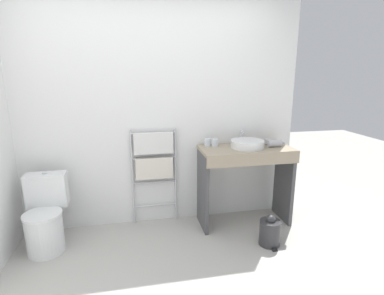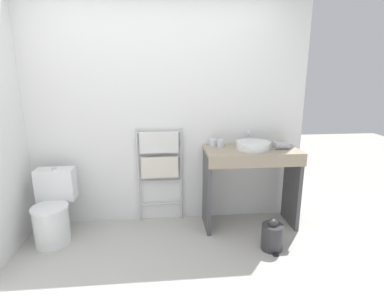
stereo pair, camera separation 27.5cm
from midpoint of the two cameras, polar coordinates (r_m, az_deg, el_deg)
wall_back at (r=3.37m, az=-8.96°, el=7.54°), size 3.20×0.12×2.65m
toilet at (r=3.39m, az=-28.32°, el=-11.82°), size 0.39×0.50×0.73m
towel_radiator at (r=3.37m, az=-9.57°, el=-2.40°), size 0.51×0.06×1.10m
vanity_counter at (r=3.39m, az=7.88°, el=-4.80°), size 1.02×0.49×0.90m
sink_basin at (r=3.32m, az=8.20°, el=0.69°), size 0.37×0.37×0.08m
faucet at (r=3.49m, az=7.15°, el=2.32°), size 0.02×0.10×0.15m
cup_near_wall at (r=3.36m, az=0.64°, el=0.98°), size 0.07×0.07×0.08m
cup_near_edge at (r=3.34m, az=2.05°, el=0.89°), size 0.07×0.07×0.08m
hair_dryer at (r=3.42m, az=13.25°, el=0.78°), size 0.20×0.18×0.07m
trash_bin at (r=3.20m, az=12.18°, el=-15.48°), size 0.21×0.25×0.33m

